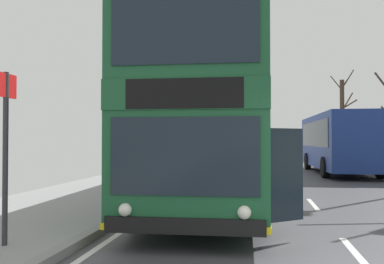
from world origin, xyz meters
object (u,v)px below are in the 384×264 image
Objects in this scene: bus_stop_sign_near at (6,138)px; bare_tree_far_02 at (343,117)px; background_bus_far_lane at (338,142)px; double_decker_bus_main at (214,120)px.

bus_stop_sign_near is 0.34× the size of bare_tree_far_02.
double_decker_bus_main is at bearing -116.88° from background_bus_far_lane.
background_bus_far_lane is 14.89m from bare_tree_far_02.
bare_tree_far_02 reaches higher than background_bus_far_lane.
bus_stop_sign_near is (-7.87, -16.48, 0.09)m from background_bus_far_lane.
double_decker_bus_main is at bearing 66.99° from bus_stop_sign_near.
background_bus_far_lane is 18.26m from bus_stop_sign_near.
double_decker_bus_main is 11.89m from background_bus_far_lane.
bus_stop_sign_near is at bearing -115.53° from background_bus_far_lane.
background_bus_far_lane reaches higher than bus_stop_sign_near.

